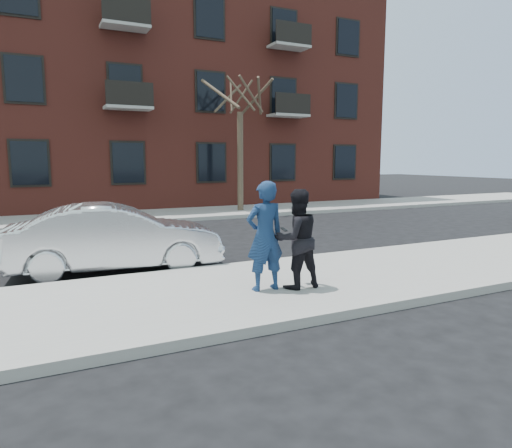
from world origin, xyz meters
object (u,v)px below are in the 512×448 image
man_peacoat (297,239)px  man_hoodie (265,236)px  street_tree (240,84)px  silver_sedan (116,238)px

man_peacoat → man_hoodie: bearing=-11.0°
street_tree → man_peacoat: 13.13m
man_hoodie → man_peacoat: (0.55, -0.11, -0.07)m
man_hoodie → man_peacoat: size_ratio=1.09×
street_tree → man_hoodie: 13.19m
silver_sedan → street_tree: bearing=-31.8°
man_hoodie → man_peacoat: man_hoodie is taller
silver_sedan → man_peacoat: bearing=-135.9°
street_tree → man_peacoat: street_tree is taller
man_peacoat → street_tree: bearing=-108.9°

